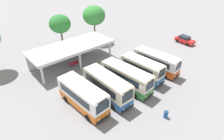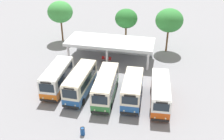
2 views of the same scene
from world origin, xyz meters
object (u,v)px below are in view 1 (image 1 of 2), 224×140
at_px(waiting_chair_middle_seat, 77,63).
at_px(city_bus_fourth_amber, 142,68).
at_px(waiting_chair_second_from_end, 74,64).
at_px(city_bus_second_in_row, 107,86).
at_px(city_bus_nearest_orange, 83,95).
at_px(litter_bin_apron, 166,114).
at_px(parked_car_flank, 185,40).
at_px(waiting_chair_end_by_column, 71,65).
at_px(city_bus_fifth_blue, 156,61).
at_px(city_bus_middle_cream, 126,77).

bearing_deg(waiting_chair_middle_seat, city_bus_fourth_amber, -62.42).
bearing_deg(waiting_chair_second_from_end, city_bus_second_in_row, -95.70).
distance_m(city_bus_nearest_orange, city_bus_second_in_row, 3.47).
bearing_deg(waiting_chair_middle_seat, litter_bin_apron, -86.38).
distance_m(city_bus_nearest_orange, city_bus_fourth_amber, 10.31).
relative_size(parked_car_flank, waiting_chair_second_from_end, 4.84).
relative_size(city_bus_second_in_row, waiting_chair_end_by_column, 8.95).
height_order(city_bus_fourth_amber, city_bus_fifth_blue, city_bus_fourth_amber).
relative_size(city_bus_second_in_row, city_bus_fourth_amber, 1.10).
height_order(city_bus_fifth_blue, parked_car_flank, city_bus_fifth_blue).
bearing_deg(city_bus_second_in_row, waiting_chair_middle_seat, 80.93).
distance_m(city_bus_middle_cream, litter_bin_apron, 7.45).
height_order(city_bus_second_in_row, litter_bin_apron, city_bus_second_in_row).
distance_m(city_bus_nearest_orange, waiting_chair_end_by_column, 10.40).
bearing_deg(city_bus_fourth_amber, waiting_chair_end_by_column, 122.39).
distance_m(parked_car_flank, waiting_chair_second_from_end, 24.50).
bearing_deg(waiting_chair_second_from_end, parked_car_flank, -17.58).
bearing_deg(parked_car_flank, city_bus_fifth_blue, -168.85).
relative_size(city_bus_nearest_orange, city_bus_fourth_amber, 1.08).
xyz_separation_m(city_bus_middle_cream, litter_bin_apron, (-0.73, -7.30, -1.31)).
xyz_separation_m(waiting_chair_second_from_end, litter_bin_apron, (1.69, -17.46, -0.07)).
bearing_deg(city_bus_nearest_orange, litter_bin_apron, -52.28).
distance_m(city_bus_second_in_row, city_bus_fourth_amber, 6.86).
distance_m(city_bus_fourth_amber, litter_bin_apron, 8.53).
xyz_separation_m(city_bus_fifth_blue, waiting_chair_end_by_column, (-9.88, 10.21, -1.20)).
relative_size(city_bus_fourth_amber, waiting_chair_end_by_column, 8.11).
bearing_deg(waiting_chair_second_from_end, litter_bin_apron, -84.46).
relative_size(city_bus_middle_cream, litter_bin_apron, 9.06).
bearing_deg(city_bus_fourth_amber, litter_bin_apron, -119.59).
distance_m(city_bus_nearest_orange, litter_bin_apron, 10.11).
bearing_deg(city_bus_second_in_row, city_bus_nearest_orange, 171.52).
relative_size(city_bus_fifth_blue, waiting_chair_second_from_end, 9.07).
relative_size(parked_car_flank, litter_bin_apron, 4.63).
bearing_deg(city_bus_nearest_orange, parked_car_flank, 4.41).
distance_m(waiting_chair_end_by_column, litter_bin_apron, 17.65).
bearing_deg(city_bus_fifth_blue, city_bus_nearest_orange, 177.37).
relative_size(city_bus_fourth_amber, litter_bin_apron, 7.75).
bearing_deg(parked_car_flank, city_bus_nearest_orange, -175.59).
relative_size(waiting_chair_end_by_column, waiting_chair_second_from_end, 1.00).
xyz_separation_m(parked_car_flank, waiting_chair_end_by_column, (-23.95, 7.44, -0.30)).
bearing_deg(city_bus_middle_cream, waiting_chair_second_from_end, 103.44).
relative_size(city_bus_second_in_row, litter_bin_apron, 8.55).
bearing_deg(city_bus_nearest_orange, waiting_chair_middle_seat, 62.10).
bearing_deg(city_bus_middle_cream, waiting_chair_middle_seat, 100.29).
xyz_separation_m(city_bus_second_in_row, city_bus_middle_cream, (3.43, -0.11, -0.07)).
relative_size(waiting_chair_middle_seat, litter_bin_apron, 0.96).
relative_size(parked_car_flank, waiting_chair_end_by_column, 4.84).
xyz_separation_m(city_bus_fifth_blue, waiting_chair_middle_seat, (-8.70, 10.12, -1.20)).
height_order(waiting_chair_end_by_column, waiting_chair_middle_seat, same).
xyz_separation_m(waiting_chair_second_from_end, waiting_chair_middle_seat, (0.59, -0.05, 0.00)).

